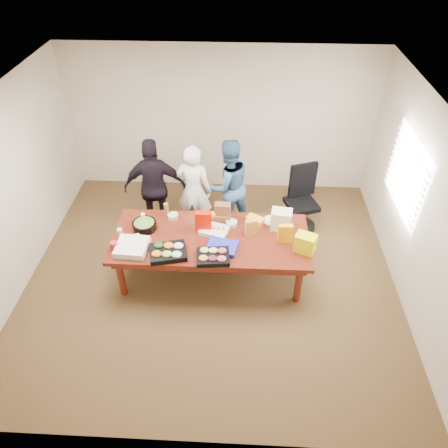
# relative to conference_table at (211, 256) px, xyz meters

# --- Properties ---
(floor) EXTENTS (5.50, 5.00, 0.02)m
(floor) POSITION_rel_conference_table_xyz_m (0.00, 0.00, -0.39)
(floor) COLOR #47301E
(floor) RESTS_ON ground
(ceiling) EXTENTS (5.50, 5.00, 0.02)m
(ceiling) POSITION_rel_conference_table_xyz_m (0.00, 0.00, 2.33)
(ceiling) COLOR white
(ceiling) RESTS_ON wall_back
(wall_back) EXTENTS (5.50, 0.04, 2.70)m
(wall_back) POSITION_rel_conference_table_xyz_m (0.00, 2.50, 0.98)
(wall_back) COLOR beige
(wall_back) RESTS_ON floor
(wall_front) EXTENTS (5.50, 0.04, 2.70)m
(wall_front) POSITION_rel_conference_table_xyz_m (0.00, -2.50, 0.98)
(wall_front) COLOR beige
(wall_front) RESTS_ON floor
(wall_left) EXTENTS (0.04, 5.00, 2.70)m
(wall_left) POSITION_rel_conference_table_xyz_m (-2.75, 0.00, 0.98)
(wall_left) COLOR beige
(wall_left) RESTS_ON floor
(wall_right) EXTENTS (0.04, 5.00, 2.70)m
(wall_right) POSITION_rel_conference_table_xyz_m (2.75, 0.00, 0.98)
(wall_right) COLOR beige
(wall_right) RESTS_ON floor
(window_panel) EXTENTS (0.03, 1.40, 1.10)m
(window_panel) POSITION_rel_conference_table_xyz_m (2.72, 0.60, 1.12)
(window_panel) COLOR white
(window_panel) RESTS_ON wall_right
(window_blinds) EXTENTS (0.04, 1.36, 1.00)m
(window_blinds) POSITION_rel_conference_table_xyz_m (2.68, 0.60, 1.12)
(window_blinds) COLOR beige
(window_blinds) RESTS_ON wall_right
(conference_table) EXTENTS (2.80, 1.20, 0.75)m
(conference_table) POSITION_rel_conference_table_xyz_m (0.00, 0.00, 0.00)
(conference_table) COLOR #4C1C0F
(conference_table) RESTS_ON floor
(office_chair) EXTENTS (0.72, 0.72, 1.11)m
(office_chair) POSITION_rel_conference_table_xyz_m (1.43, 1.19, 0.18)
(office_chair) COLOR black
(office_chair) RESTS_ON floor
(person_center) EXTENTS (0.65, 0.49, 1.62)m
(person_center) POSITION_rel_conference_table_xyz_m (-0.35, 1.06, 0.44)
(person_center) COLOR silver
(person_center) RESTS_ON floor
(person_right) EXTENTS (0.98, 0.90, 1.62)m
(person_right) POSITION_rel_conference_table_xyz_m (0.19, 1.24, 0.43)
(person_right) COLOR #385F89
(person_right) RESTS_ON floor
(person_left) EXTENTS (1.03, 0.52, 1.70)m
(person_left) POSITION_rel_conference_table_xyz_m (-0.98, 1.08, 0.47)
(person_left) COLOR black
(person_left) RESTS_ON floor
(veggie_tray) EXTENTS (0.57, 0.49, 0.07)m
(veggie_tray) POSITION_rel_conference_table_xyz_m (-0.55, -0.38, 0.41)
(veggie_tray) COLOR black
(veggie_tray) RESTS_ON conference_table
(fruit_tray) EXTENTS (0.47, 0.39, 0.07)m
(fruit_tray) POSITION_rel_conference_table_xyz_m (0.06, -0.44, 0.41)
(fruit_tray) COLOR black
(fruit_tray) RESTS_ON conference_table
(sheet_cake) EXTENTS (0.46, 0.40, 0.07)m
(sheet_cake) POSITION_rel_conference_table_xyz_m (0.04, 0.11, 0.41)
(sheet_cake) COLOR silver
(sheet_cake) RESTS_ON conference_table
(salad_bowl) EXTENTS (0.42, 0.42, 0.11)m
(salad_bowl) POSITION_rel_conference_table_xyz_m (-0.98, 0.14, 0.43)
(salad_bowl) COLOR black
(salad_bowl) RESTS_ON conference_table
(chip_bag_blue) EXTENTS (0.46, 0.38, 0.06)m
(chip_bag_blue) POSITION_rel_conference_table_xyz_m (0.17, -0.23, 0.41)
(chip_bag_blue) COLOR #2127AF
(chip_bag_blue) RESTS_ON conference_table
(chip_bag_red) EXTENTS (0.23, 0.10, 0.34)m
(chip_bag_red) POSITION_rel_conference_table_xyz_m (-0.11, 0.13, 0.54)
(chip_bag_red) COLOR red
(chip_bag_red) RESTS_ON conference_table
(chip_bag_yellow) EXTENTS (0.20, 0.09, 0.30)m
(chip_bag_yellow) POSITION_rel_conference_table_xyz_m (1.04, -0.05, 0.53)
(chip_bag_yellow) COLOR #F1A809
(chip_bag_yellow) RESTS_ON conference_table
(chip_bag_orange) EXTENTS (0.18, 0.12, 0.25)m
(chip_bag_orange) POSITION_rel_conference_table_xyz_m (0.57, 0.10, 0.50)
(chip_bag_orange) COLOR gold
(chip_bag_orange) RESTS_ON conference_table
(mayo_jar) EXTENTS (0.10, 0.10, 0.13)m
(mayo_jar) POSITION_rel_conference_table_xyz_m (-0.10, 0.26, 0.44)
(mayo_jar) COLOR white
(mayo_jar) RESTS_ON conference_table
(mustard_bottle) EXTENTS (0.08, 0.08, 0.17)m
(mustard_bottle) POSITION_rel_conference_table_xyz_m (0.02, 0.35, 0.46)
(mustard_bottle) COLOR #F8FA11
(mustard_bottle) RESTS_ON conference_table
(dressing_bottle) EXTENTS (0.08, 0.08, 0.22)m
(dressing_bottle) POSITION_rel_conference_table_xyz_m (-0.70, 0.47, 0.48)
(dressing_bottle) COLOR brown
(dressing_bottle) RESTS_ON conference_table
(ranch_bottle) EXTENTS (0.07, 0.07, 0.18)m
(ranch_bottle) POSITION_rel_conference_table_xyz_m (-1.01, 0.26, 0.47)
(ranch_bottle) COLOR beige
(ranch_bottle) RESTS_ON conference_table
(banana_bunch) EXTENTS (0.29, 0.26, 0.08)m
(banana_bunch) POSITION_rel_conference_table_xyz_m (0.63, 0.38, 0.42)
(banana_bunch) COLOR yellow
(banana_bunch) RESTS_ON conference_table
(bread_loaf) EXTENTS (0.31, 0.14, 0.12)m
(bread_loaf) POSITION_rel_conference_table_xyz_m (0.08, 0.38, 0.44)
(bread_loaf) COLOR brown
(bread_loaf) RESTS_ON conference_table
(kraft_bag) EXTENTS (0.24, 0.15, 0.30)m
(kraft_bag) POSITION_rel_conference_table_xyz_m (0.15, 0.39, 0.53)
(kraft_bag) COLOR brown
(kraft_bag) RESTS_ON conference_table
(red_cup) EXTENTS (0.12, 0.12, 0.13)m
(red_cup) POSITION_rel_conference_table_xyz_m (-1.30, -0.32, 0.44)
(red_cup) COLOR #AE1C24
(red_cup) RESTS_ON conference_table
(clear_cup_a) EXTENTS (0.09, 0.09, 0.10)m
(clear_cup_a) POSITION_rel_conference_table_xyz_m (-1.02, -0.12, 0.43)
(clear_cup_a) COLOR white
(clear_cup_a) RESTS_ON conference_table
(clear_cup_b) EXTENTS (0.09, 0.09, 0.10)m
(clear_cup_b) POSITION_rel_conference_table_xyz_m (-1.30, -0.01, 0.43)
(clear_cup_b) COLOR white
(clear_cup_b) RESTS_ON conference_table
(pizza_box_lower) EXTENTS (0.44, 0.44, 0.05)m
(pizza_box_lower) POSITION_rel_conference_table_xyz_m (-1.05, -0.31, 0.40)
(pizza_box_lower) COLOR silver
(pizza_box_lower) RESTS_ON conference_table
(pizza_box_upper) EXTENTS (0.44, 0.44, 0.05)m
(pizza_box_upper) POSITION_rel_conference_table_xyz_m (-1.06, -0.31, 0.45)
(pizza_box_upper) COLOR #ECE8CF
(pizza_box_upper) RESTS_ON pizza_box_lower
(plate_a) EXTENTS (0.33, 0.33, 0.02)m
(plate_a) POSITION_rel_conference_table_xyz_m (1.01, 0.38, 0.38)
(plate_a) COLOR white
(plate_a) RESTS_ON conference_table
(plate_b) EXTENTS (0.24, 0.24, 0.02)m
(plate_b) POSITION_rel_conference_table_xyz_m (0.87, 0.41, 0.38)
(plate_b) COLOR white
(plate_b) RESTS_ON conference_table
(dip_bowl_a) EXTENTS (0.17, 0.17, 0.07)m
(dip_bowl_a) POSITION_rel_conference_table_xyz_m (0.29, 0.29, 0.41)
(dip_bowl_a) COLOR beige
(dip_bowl_a) RESTS_ON conference_table
(dip_bowl_b) EXTENTS (0.17, 0.17, 0.06)m
(dip_bowl_b) POSITION_rel_conference_table_xyz_m (-0.60, 0.42, 0.41)
(dip_bowl_b) COLOR beige
(dip_bowl_b) RESTS_ON conference_table
(grocery_bag_white) EXTENTS (0.32, 0.25, 0.31)m
(grocery_bag_white) POSITION_rel_conference_table_xyz_m (1.00, 0.25, 0.53)
(grocery_bag_white) COLOR #EBEDCC
(grocery_bag_white) RESTS_ON conference_table
(grocery_bag_yellow) EXTENTS (0.33, 0.29, 0.27)m
(grocery_bag_yellow) POSITION_rel_conference_table_xyz_m (1.30, -0.22, 0.51)
(grocery_bag_yellow) COLOR #E1E309
(grocery_bag_yellow) RESTS_ON conference_table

